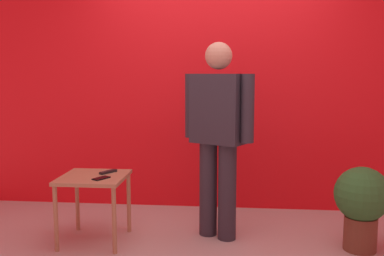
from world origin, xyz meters
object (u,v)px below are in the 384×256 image
at_px(potted_plant, 362,201).
at_px(cell_phone, 101,178).
at_px(side_table, 94,185).
at_px(standing_person, 218,130).
at_px(tv_remote, 108,172).

bearing_deg(potted_plant, cell_phone, -176.71).
height_order(side_table, cell_phone, cell_phone).
distance_m(standing_person, tv_remote, 1.02).
xyz_separation_m(standing_person, side_table, (-1.04, -0.20, -0.46)).
xyz_separation_m(cell_phone, potted_plant, (2.11, 0.12, -0.17)).
height_order(side_table, tv_remote, tv_remote).
relative_size(standing_person, tv_remote, 9.94).
bearing_deg(potted_plant, standing_person, 171.14).
height_order(tv_remote, potted_plant, potted_plant).
relative_size(standing_person, cell_phone, 11.74).
distance_m(standing_person, side_table, 1.16).
bearing_deg(side_table, potted_plant, 0.57).
relative_size(standing_person, side_table, 2.95).
xyz_separation_m(tv_remote, potted_plant, (2.11, -0.09, -0.18)).
bearing_deg(potted_plant, tv_remote, 177.65).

